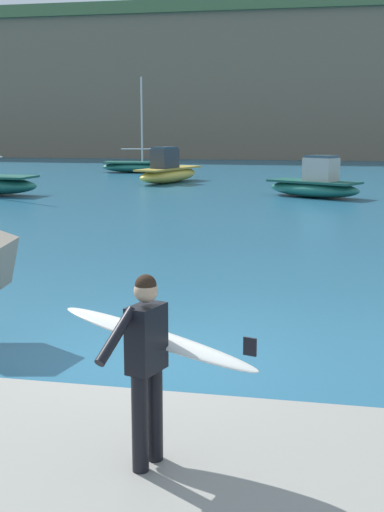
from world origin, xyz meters
name	(u,v)px	position (x,y,z in m)	size (l,w,h in m)	color
ground_plane	(157,357)	(0.00, 0.00, 0.00)	(400.00, 400.00, 0.00)	#235B7A
walkway_path	(42,493)	(0.00, -4.00, 0.12)	(48.00, 4.40, 0.24)	gray
breakwater_jetty	(274,253)	(1.51, 1.86, 1.24)	(33.54, 8.25, 2.81)	#3D3A38
surfer_with_board	(150,352)	(0.83, -3.42, 1.28)	(2.10, 1.44, 1.78)	black
boat_mid_centre	(168,171)	(-6.93, 29.51, 0.65)	(3.19, 6.05, 2.08)	#EAC64C
boat_mid_right	(137,166)	(-11.13, 37.60, 0.44)	(5.17, 2.47, 6.58)	#1E6656
boat_far_left	(315,184)	(1.65, 22.93, 0.60)	(4.86, 3.76, 1.94)	#1E6656
headland_bluff	(283,89)	(-3.66, 74.77, 7.56)	(104.93, 35.93, 15.07)	#756651
station_building_central	(174,1)	(-16.01, 70.48, 17.19)	(5.88, 6.85, 4.22)	silver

